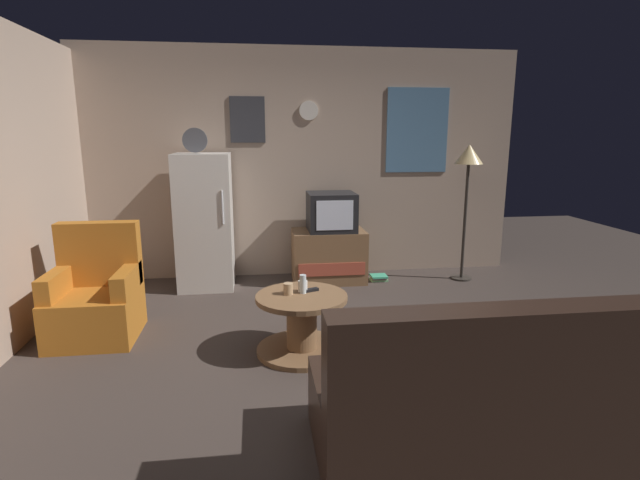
# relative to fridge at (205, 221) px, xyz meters

# --- Properties ---
(ground_plane) EXTENTS (12.00, 12.00, 0.00)m
(ground_plane) POSITION_rel_fridge_xyz_m (1.14, -2.03, -0.75)
(ground_plane) COLOR #3D332D
(wall_with_art) EXTENTS (5.20, 0.12, 2.69)m
(wall_with_art) POSITION_rel_fridge_xyz_m (1.15, 0.42, 0.60)
(wall_with_art) COLOR tan
(wall_with_art) RESTS_ON ground_plane
(fridge) EXTENTS (0.60, 0.62, 1.77)m
(fridge) POSITION_rel_fridge_xyz_m (0.00, 0.00, 0.00)
(fridge) COLOR silver
(fridge) RESTS_ON ground_plane
(tv_stand) EXTENTS (0.84, 0.53, 0.61)m
(tv_stand) POSITION_rel_fridge_xyz_m (1.40, 0.01, -0.45)
(tv_stand) COLOR brown
(tv_stand) RESTS_ON ground_plane
(crt_tv) EXTENTS (0.54, 0.51, 0.44)m
(crt_tv) POSITION_rel_fridge_xyz_m (1.43, 0.01, 0.07)
(crt_tv) COLOR black
(crt_tv) RESTS_ON tv_stand
(standing_lamp) EXTENTS (0.32, 0.32, 1.59)m
(standing_lamp) POSITION_rel_fridge_xyz_m (3.00, -0.12, 0.60)
(standing_lamp) COLOR #332D28
(standing_lamp) RESTS_ON ground_plane
(coffee_table) EXTENTS (0.72, 0.72, 0.48)m
(coffee_table) POSITION_rel_fridge_xyz_m (0.91, -1.86, -0.52)
(coffee_table) COLOR brown
(coffee_table) RESTS_ON ground_plane
(wine_glass) EXTENTS (0.05, 0.05, 0.15)m
(wine_glass) POSITION_rel_fridge_xyz_m (0.92, -1.82, -0.20)
(wine_glass) COLOR silver
(wine_glass) RESTS_ON coffee_table
(mug_ceramic_white) EXTENTS (0.08, 0.08, 0.09)m
(mug_ceramic_white) POSITION_rel_fridge_xyz_m (0.93, -1.78, -0.23)
(mug_ceramic_white) COLOR silver
(mug_ceramic_white) RESTS_ON coffee_table
(mug_ceramic_tan) EXTENTS (0.08, 0.08, 0.09)m
(mug_ceramic_tan) POSITION_rel_fridge_xyz_m (0.81, -1.83, -0.23)
(mug_ceramic_tan) COLOR tan
(mug_ceramic_tan) RESTS_ON coffee_table
(remote_control) EXTENTS (0.16, 0.10, 0.02)m
(remote_control) POSITION_rel_fridge_xyz_m (0.98, -1.79, -0.27)
(remote_control) COLOR black
(remote_control) RESTS_ON coffee_table
(armchair) EXTENTS (0.68, 0.68, 0.96)m
(armchair) POSITION_rel_fridge_xyz_m (-0.80, -1.31, -0.42)
(armchair) COLOR #B2661E
(armchair) RESTS_ON ground_plane
(couch) EXTENTS (1.70, 0.80, 0.92)m
(couch) POSITION_rel_fridge_xyz_m (1.71, -3.24, -0.44)
(couch) COLOR black
(couch) RESTS_ON ground_plane
(book_stack) EXTENTS (0.20, 0.17, 0.07)m
(book_stack) POSITION_rel_fridge_xyz_m (1.99, -0.06, -0.72)
(book_stack) COLOR #81C886
(book_stack) RESTS_ON ground_plane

